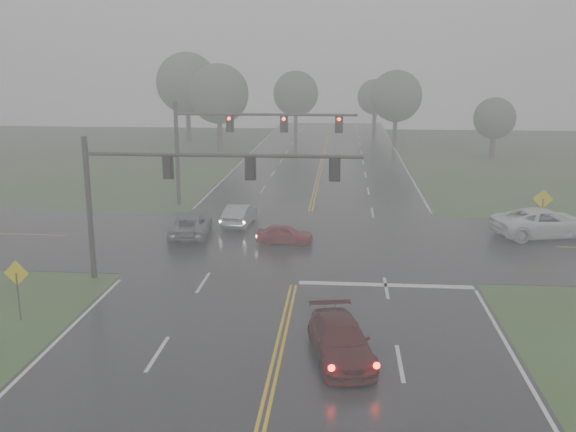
# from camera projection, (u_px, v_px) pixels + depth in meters

# --- Properties ---
(main_road) EXTENTS (18.00, 160.00, 0.02)m
(main_road) POSITION_uv_depth(u_px,v_px,m) (302.00, 251.00, 37.21)
(main_road) COLOR black
(main_road) RESTS_ON ground
(cross_street) EXTENTS (120.00, 14.00, 0.02)m
(cross_street) POSITION_uv_depth(u_px,v_px,m) (304.00, 241.00, 39.14)
(cross_street) COLOR black
(cross_street) RESTS_ON ground
(stop_bar) EXTENTS (8.50, 0.50, 0.01)m
(stop_bar) POSITION_uv_depth(u_px,v_px,m) (386.00, 285.00, 31.41)
(stop_bar) COLOR silver
(stop_bar) RESTS_ON ground
(sedan_maroon) EXTENTS (2.91, 5.16, 1.41)m
(sedan_maroon) POSITION_uv_depth(u_px,v_px,m) (340.00, 358.00, 23.68)
(sedan_maroon) COLOR #3E0B0C
(sedan_maroon) RESTS_ON ground
(sedan_red) EXTENTS (3.43, 1.41, 1.16)m
(sedan_red) POSITION_uv_depth(u_px,v_px,m) (285.00, 244.00, 38.62)
(sedan_red) COLOR maroon
(sedan_red) RESTS_ON ground
(sedan_silver) EXTENTS (1.93, 4.48, 1.44)m
(sedan_silver) POSITION_uv_depth(u_px,v_px,m) (240.00, 225.00, 43.02)
(sedan_silver) COLOR gray
(sedan_silver) RESTS_ON ground
(car_grey) EXTENTS (2.77, 5.20, 1.39)m
(car_grey) POSITION_uv_depth(u_px,v_px,m) (191.00, 236.00, 40.27)
(car_grey) COLOR #55575C
(car_grey) RESTS_ON ground
(pickup_white) EXTENTS (6.94, 4.46, 1.78)m
(pickup_white) POSITION_uv_depth(u_px,v_px,m) (543.00, 237.00, 40.15)
(pickup_white) COLOR white
(pickup_white) RESTS_ON ground
(signal_gantry_near) EXTENTS (13.59, 0.31, 7.18)m
(signal_gantry_near) POSITION_uv_depth(u_px,v_px,m) (172.00, 181.00, 31.07)
(signal_gantry_near) COLOR black
(signal_gantry_near) RESTS_ON ground
(signal_gantry_far) EXTENTS (13.65, 0.40, 7.82)m
(signal_gantry_far) POSITION_uv_depth(u_px,v_px,m) (232.00, 133.00, 47.68)
(signal_gantry_far) COLOR black
(signal_gantry_far) RESTS_ON ground
(sign_diamond_west) EXTENTS (1.10, 0.11, 2.63)m
(sign_diamond_west) POSITION_uv_depth(u_px,v_px,m) (17.00, 280.00, 26.82)
(sign_diamond_west) COLOR black
(sign_diamond_west) RESTS_ON ground
(sign_diamond_east) EXTENTS (1.21, 0.26, 2.94)m
(sign_diamond_east) POSITION_uv_depth(u_px,v_px,m) (543.00, 204.00, 40.11)
(sign_diamond_east) COLOR black
(sign_diamond_east) RESTS_ON ground
(tree_nw_a) EXTENTS (7.18, 7.18, 10.55)m
(tree_nw_a) POSITION_uv_depth(u_px,v_px,m) (219.00, 94.00, 76.76)
(tree_nw_a) COLOR #372B24
(tree_nw_a) RESTS_ON ground
(tree_ne_a) EXTENTS (6.61, 6.61, 9.72)m
(tree_ne_a) POSITION_uv_depth(u_px,v_px,m) (396.00, 96.00, 82.15)
(tree_ne_a) COLOR #372B24
(tree_ne_a) RESTS_ON ground
(tree_n_mid) EXTENTS (6.47, 6.47, 9.50)m
(tree_n_mid) POSITION_uv_depth(u_px,v_px,m) (296.00, 94.00, 91.80)
(tree_n_mid) COLOR #372B24
(tree_n_mid) RESTS_ON ground
(tree_e_near) EXTENTS (4.67, 4.67, 6.85)m
(tree_e_near) POSITION_uv_depth(u_px,v_px,m) (494.00, 118.00, 71.85)
(tree_e_near) COLOR #372B24
(tree_e_near) RESTS_ON ground
(tree_nw_b) EXTENTS (8.18, 8.18, 12.01)m
(tree_nw_b) POSITION_uv_depth(u_px,v_px,m) (187.00, 83.00, 85.78)
(tree_nw_b) COLOR #372B24
(tree_nw_b) RESTS_ON ground
(tree_n_far) EXTENTS (5.54, 5.54, 8.14)m
(tree_n_far) POSITION_uv_depth(u_px,v_px,m) (375.00, 97.00, 99.92)
(tree_n_far) COLOR #372B24
(tree_n_far) RESTS_ON ground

